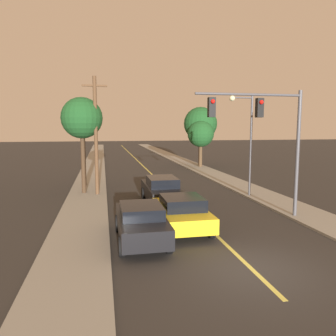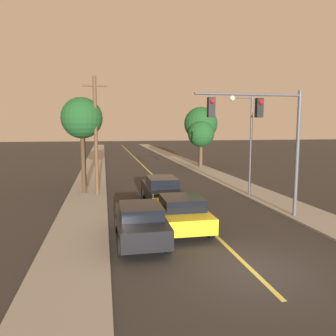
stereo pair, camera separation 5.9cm
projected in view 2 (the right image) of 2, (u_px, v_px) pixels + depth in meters
ground_plane at (251, 269)px, 10.49m from camera, size 200.00×200.00×0.00m
road_surface at (137, 160)px, 45.54m from camera, size 8.85×80.00×0.01m
sidewalk_left at (95, 160)px, 44.44m from camera, size 2.50×80.00×0.12m
sidewalk_right at (177, 159)px, 46.62m from camera, size 2.50×80.00×0.12m
car_near_lane_front at (181, 212)px, 14.51m from camera, size 2.08×4.36×1.52m
car_near_lane_second at (162, 190)px, 19.35m from camera, size 1.98×5.16×1.63m
car_outer_lane_front at (140, 222)px, 12.97m from camera, size 1.92×4.52×1.53m
traffic_signal_mast at (266, 126)px, 15.62m from camera, size 5.36×0.42×6.18m
streetlamp_right at (246, 131)px, 20.89m from camera, size 1.60×0.36×6.41m
utility_pole_left at (96, 134)px, 21.27m from camera, size 1.60×0.24×7.65m
tree_left_near at (82, 119)px, 21.61m from camera, size 2.72×2.72×6.39m
tree_left_far at (83, 118)px, 24.63m from camera, size 2.50×2.50×6.39m
tree_right_near at (201, 124)px, 37.76m from camera, size 3.84×3.84×6.74m
tree_right_far at (201, 134)px, 36.43m from camera, size 2.95×2.95×5.17m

